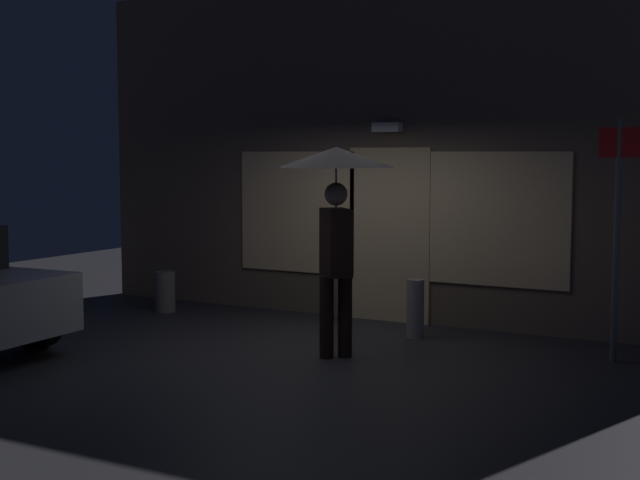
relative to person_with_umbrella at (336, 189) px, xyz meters
The scene contains 6 objects.
ground_plane 1.81m from the person_with_umbrella, behind, with size 18.00×18.00×0.00m, color #2D2D33.
building_facade 2.37m from the person_with_umbrella, 99.24° to the left, with size 8.86×0.48×4.34m.
person_with_umbrella is the anchor object (origin of this frame).
street_sign_post 2.87m from the person_with_umbrella, 24.75° to the left, with size 0.40×0.07×2.49m.
sidewalk_bollard 1.98m from the person_with_umbrella, 75.80° to the left, with size 0.20×0.20×0.68m, color #9E998E.
sidewalk_bollard_2 3.84m from the person_with_umbrella, 158.42° to the left, with size 0.27×0.27×0.55m, color slate.
Camera 1 is at (4.76, -8.23, 2.14)m, focal length 51.01 mm.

